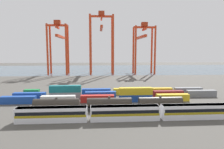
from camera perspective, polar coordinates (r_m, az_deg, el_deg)
The scene contains 26 objects.
ground_plane at distance 113.93m, azimuth -4.02°, elevation -2.71°, with size 420.00×420.00×0.00m, color #4C4944.
harbour_water at distance 206.92m, azimuth -3.96°, elevation 1.52°, with size 400.00×110.00×0.01m, color #475B6B.
passenger_train at distance 55.17m, azimuth 3.67°, elevation -10.63°, with size 57.14×3.14×3.90m.
freight_tank_row at distance 63.93m, azimuth -0.76°, elevation -8.30°, with size 46.65×2.84×4.30m.
shipping_container_0 at distance 79.16m, azimuth -25.02°, elevation -6.54°, with size 12.10×2.44×2.60m, color #1C4299.
shipping_container_1 at distance 75.27m, azimuth -14.96°, elevation -6.80°, with size 12.10×2.44×2.60m, color silver.
shipping_container_2 at distance 73.86m, azimuth -4.17°, elevation -6.84°, with size 12.10×2.44×2.60m, color #AD211C.
shipping_container_3 at distance 75.08m, azimuth 6.65°, elevation -6.65°, with size 12.10×2.44×2.60m, color #1C4299.
shipping_container_4 at distance 74.52m, azimuth 6.68°, elevation -4.70°, with size 12.10×2.44×2.60m, color gold.
shipping_container_5 at distance 78.81m, azimuth 16.77°, elevation -6.25°, with size 12.10×2.44×2.60m, color gold.
shipping_container_6 at distance 84.33m, azimuth -22.30°, elevation -5.63°, with size 12.10×2.44×2.60m, color #1C4299.
shipping_container_7 at distance 81.05m, azimuth -13.04°, elevation -5.78°, with size 12.10×2.44×2.60m, color slate.
shipping_container_8 at distance 80.53m, azimuth -13.08°, elevation -3.98°, with size 12.10×2.44×2.60m, color #146066.
shipping_container_9 at distance 80.00m, azimuth -3.26°, elevation -5.78°, with size 12.10×2.44×2.60m, color #1C4299.
shipping_container_10 at distance 81.29m, azimuth 6.49°, elevation -5.61°, with size 6.04×2.44×2.60m, color silver.
shipping_container_11 at distance 84.80m, azimuth 15.67°, elevation -5.31°, with size 12.10×2.44×2.60m, color maroon.
shipping_container_12 at distance 90.27m, azimuth 23.92°, elevation -4.92°, with size 12.10×2.44×2.60m, color slate.
shipping_container_13 at distance 90.56m, azimuth -21.77°, elevation -4.78°, with size 6.04×2.44×2.60m, color #197538.
shipping_container_14 at distance 87.37m, azimuth -13.34°, elevation -4.89°, with size 12.10×2.44×2.60m, color gold.
shipping_container_15 at distance 86.18m, azimuth -4.47°, elevation -4.89°, with size 12.10×2.44×2.60m, color #1C4299.
shipping_container_16 at distance 87.06m, azimuth 4.43°, elevation -4.77°, with size 12.10×2.44×2.60m, color gold.
shipping_container_17 at distance 89.95m, azimuth 12.94°, elevation -4.55°, with size 12.10×2.44×2.60m, color gold.
shipping_container_18 at distance 94.68m, azimuth 20.76°, elevation -4.26°, with size 12.10×2.44×2.60m, color slate.
gantry_crane_west at distance 169.75m, azimuth -14.93°, elevation 8.93°, with size 15.92×34.20×42.61m.
gantry_crane_central at distance 166.52m, azimuth -3.00°, elevation 10.76°, with size 19.41×34.01×49.90m.
gantry_crane_east at distance 171.70m, azimuth 8.81°, elevation 9.01°, with size 17.31×39.52×41.63m.
Camera 1 is at (0.43, -72.41, 18.55)m, focal length 32.26 mm.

